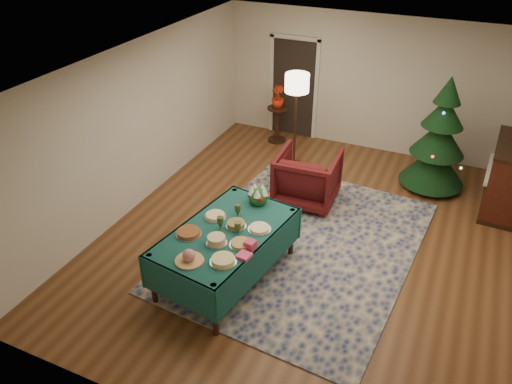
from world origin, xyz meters
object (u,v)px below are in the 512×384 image
at_px(floor_lamp, 297,89).
at_px(side_table, 277,125).
at_px(christmas_tree, 439,140).
at_px(buffet_table, 226,240).
at_px(armchair, 308,175).
at_px(gift_box, 250,245).
at_px(piano, 508,178).
at_px(potted_plant, 278,102).

relative_size(floor_lamp, side_table, 2.41).
xyz_separation_m(floor_lamp, christmas_tree, (2.56, 0.24, -0.62)).
bearing_deg(floor_lamp, buffet_table, -84.77).
bearing_deg(armchair, gift_box, 89.09).
relative_size(christmas_tree, piano, 1.46).
height_order(armchair, side_table, armchair).
bearing_deg(christmas_tree, floor_lamp, -174.71).
relative_size(side_table, piano, 0.54).
bearing_deg(side_table, armchair, -55.75).
relative_size(gift_box, piano, 0.09).
height_order(floor_lamp, piano, floor_lamp).
bearing_deg(piano, potted_plant, 168.91).
distance_m(potted_plant, christmas_tree, 3.32).
bearing_deg(floor_lamp, side_table, 129.69).
bearing_deg(potted_plant, gift_box, -72.02).
xyz_separation_m(armchair, floor_lamp, (-0.67, 1.17, 1.04)).
bearing_deg(potted_plant, armchair, -55.75).
relative_size(floor_lamp, potted_plant, 3.88).
height_order(christmas_tree, piano, christmas_tree).
distance_m(armchair, potted_plant, 2.47).
relative_size(buffet_table, floor_lamp, 1.20).
xyz_separation_m(gift_box, potted_plant, (-1.48, 4.55, 0.04)).
relative_size(floor_lamp, piano, 1.29).
height_order(gift_box, armchair, armchair).
height_order(gift_box, piano, piano).
relative_size(armchair, floor_lamp, 0.56).
xyz_separation_m(side_table, potted_plant, (0.00, 0.00, 0.52)).
distance_m(gift_box, floor_lamp, 3.84).
distance_m(side_table, piano, 4.54).
bearing_deg(floor_lamp, piano, -0.40).
bearing_deg(buffet_table, floor_lamp, 95.23).
distance_m(buffet_table, gift_box, 0.54).
distance_m(side_table, christmas_tree, 3.37).
distance_m(potted_plant, piano, 4.55).
bearing_deg(potted_plant, floor_lamp, -50.31).
distance_m(gift_box, armchair, 2.55).
xyz_separation_m(buffet_table, armchair, (0.35, 2.33, -0.13)).
distance_m(armchair, side_table, 2.45).
bearing_deg(floor_lamp, gift_box, -78.20).
xyz_separation_m(buffet_table, gift_box, (0.45, -0.20, 0.21)).
distance_m(buffet_table, potted_plant, 4.48).
distance_m(floor_lamp, piano, 3.87).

